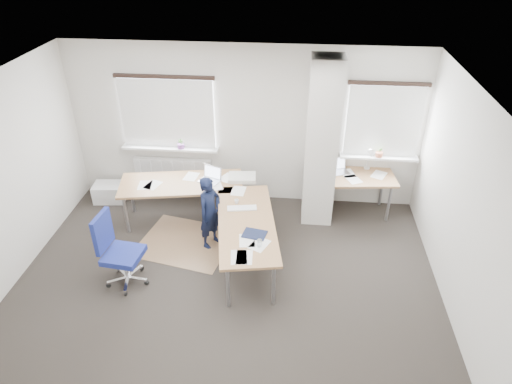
# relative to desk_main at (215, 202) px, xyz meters

# --- Properties ---
(ground) EXTENTS (6.00, 6.00, 0.00)m
(ground) POSITION_rel_desk_main_xyz_m (0.30, -1.18, -0.69)
(ground) COLOR #282320
(ground) RESTS_ON ground
(room_shell) EXTENTS (6.04, 5.04, 2.82)m
(room_shell) POSITION_rel_desk_main_xyz_m (0.49, -0.72, 1.05)
(room_shell) COLOR beige
(room_shell) RESTS_ON ground
(floor_mat) EXTENTS (1.61, 1.45, 0.01)m
(floor_mat) POSITION_rel_desk_main_xyz_m (-0.49, -0.15, -0.69)
(floor_mat) COLOR #8D6C4D
(floor_mat) RESTS_ON ground
(white_crate) EXTENTS (0.58, 0.43, 0.33)m
(white_crate) POSITION_rel_desk_main_xyz_m (-2.14, 0.96, -0.53)
(white_crate) COLOR white
(white_crate) RESTS_ON ground
(desk_main) EXTENTS (2.82, 2.63, 0.96)m
(desk_main) POSITION_rel_desk_main_xyz_m (0.00, 0.00, 0.00)
(desk_main) COLOR #9C6543
(desk_main) RESTS_ON ground
(desk_side) EXTENTS (1.46, 0.84, 1.22)m
(desk_side) POSITION_rel_desk_main_xyz_m (2.19, 0.98, -0.01)
(desk_side) COLOR #9C6543
(desk_side) RESTS_ON ground
(task_chair) EXTENTS (0.61, 0.61, 1.12)m
(task_chair) POSITION_rel_desk_main_xyz_m (-1.13, -1.13, -0.38)
(task_chair) COLOR navy
(task_chair) RESTS_ON ground
(person) EXTENTS (0.47, 0.52, 1.20)m
(person) POSITION_rel_desk_main_xyz_m (-0.06, -0.15, -0.09)
(person) COLOR black
(person) RESTS_ON ground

